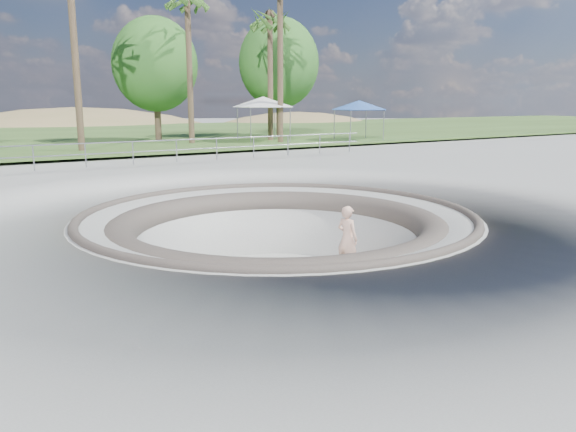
{
  "coord_description": "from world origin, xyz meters",
  "views": [
    {
      "loc": [
        -7.48,
        -12.2,
        2.88
      ],
      "look_at": [
        0.36,
        0.05,
        -0.1
      ],
      "focal_mm": 35.0,
      "sensor_mm": 36.0,
      "label": 1
    }
  ],
  "objects": [
    {
      "name": "ground",
      "position": [
        0.0,
        0.0,
        0.0
      ],
      "size": [
        180.0,
        180.0,
        0.0
      ],
      "primitive_type": "plane",
      "color": "#A8A9A4",
      "rests_on": "ground"
    },
    {
      "name": "skate_bowl",
      "position": [
        0.0,
        0.0,
        -1.83
      ],
      "size": [
        14.0,
        14.0,
        4.1
      ],
      "color": "#A8A9A4",
      "rests_on": "ground"
    },
    {
      "name": "grass_strip",
      "position": [
        0.0,
        34.0,
        0.22
      ],
      "size": [
        180.0,
        36.0,
        0.12
      ],
      "color": "#385221",
      "rests_on": "ground"
    },
    {
      "name": "distant_hills",
      "position": [
        3.78,
        57.17,
        -7.02
      ],
      "size": [
        103.2,
        45.0,
        28.6
      ],
      "color": "olive",
      "rests_on": "ground"
    },
    {
      "name": "safety_railing",
      "position": [
        0.0,
        12.0,
        0.69
      ],
      "size": [
        25.0,
        0.06,
        1.03
      ],
      "color": "gray",
      "rests_on": "ground"
    },
    {
      "name": "skateboard",
      "position": [
        2.14,
        -0.25,
        -1.84
      ],
      "size": [
        0.78,
        0.33,
        0.08
      ],
      "color": "olive",
      "rests_on": "ground"
    },
    {
      "name": "skater",
      "position": [
        2.14,
        -0.25,
        -0.89
      ],
      "size": [
        0.57,
        0.75,
        1.86
      ],
      "primitive_type": "imported",
      "rotation": [
        0.0,
        0.0,
        1.78
      ],
      "color": "#E8B096",
      "rests_on": "skateboard"
    },
    {
      "name": "canopy_white",
      "position": [
        11.46,
        20.44,
        2.83
      ],
      "size": [
        5.68,
        5.68,
        2.91
      ],
      "color": "gray",
      "rests_on": "ground"
    },
    {
      "name": "canopy_blue",
      "position": [
        17.59,
        18.0,
        2.62
      ],
      "size": [
        5.17,
        5.17,
        2.67
      ],
      "color": "gray",
      "rests_on": "ground"
    },
    {
      "name": "palm_d",
      "position": [
        6.68,
        21.25,
        8.73
      ],
      "size": [
        2.6,
        2.6,
        9.91
      ],
      "color": "brown",
      "rests_on": "ground"
    },
    {
      "name": "palm_f",
      "position": [
        12.23,
        20.79,
        7.91
      ],
      "size": [
        2.6,
        2.6,
        9.02
      ],
      "color": "brown",
      "rests_on": "ground"
    },
    {
      "name": "bushy_tree_mid",
      "position": [
        5.87,
        25.07,
        5.28
      ],
      "size": [
        5.71,
        5.19,
        8.24
      ],
      "color": "brown",
      "rests_on": "ground"
    },
    {
      "name": "bushy_tree_right",
      "position": [
        15.46,
        24.91,
        5.7
      ],
      "size": [
        6.18,
        5.61,
        8.91
      ],
      "color": "brown",
      "rests_on": "ground"
    }
  ]
}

